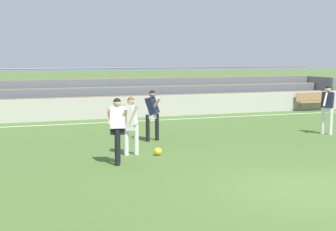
{
  "coord_description": "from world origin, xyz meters",
  "views": [
    {
      "loc": [
        -6.28,
        -8.72,
        2.78
      ],
      "look_at": [
        -0.86,
        6.14,
        0.9
      ],
      "focal_mm": 54.24,
      "sensor_mm": 36.0,
      "label": 1
    }
  ],
  "objects_px": {
    "player_white_on_ball": "(131,121)",
    "player_dark_trailing_run": "(152,111)",
    "player_white_deep_cover": "(117,125)",
    "soccer_ball": "(158,151)",
    "bleacher_stand": "(104,94)",
    "player_dark_challenging": "(327,105)",
    "bench_near_bin": "(312,100)"
  },
  "relations": [
    {
      "from": "player_white_on_ball",
      "to": "player_dark_trailing_run",
      "type": "bearing_deg",
      "value": 57.5
    },
    {
      "from": "player_white_deep_cover",
      "to": "player_dark_trailing_run",
      "type": "height_order",
      "value": "player_white_deep_cover"
    },
    {
      "from": "player_white_on_ball",
      "to": "player_dark_trailing_run",
      "type": "relative_size",
      "value": 0.99
    },
    {
      "from": "soccer_ball",
      "to": "player_white_on_ball",
      "type": "bearing_deg",
      "value": 154.44
    },
    {
      "from": "bleacher_stand",
      "to": "player_white_on_ball",
      "type": "xyz_separation_m",
      "value": [
        -1.64,
        -10.62,
        0.07
      ]
    },
    {
      "from": "player_white_on_ball",
      "to": "player_white_deep_cover",
      "type": "relative_size",
      "value": 0.96
    },
    {
      "from": "player_white_on_ball",
      "to": "player_white_deep_cover",
      "type": "distance_m",
      "value": 1.27
    },
    {
      "from": "player_white_deep_cover",
      "to": "player_dark_challenging",
      "type": "xyz_separation_m",
      "value": [
        8.21,
        2.32,
        0.01
      ]
    },
    {
      "from": "player_dark_trailing_run",
      "to": "soccer_ball",
      "type": "distance_m",
      "value": 2.59
    },
    {
      "from": "bleacher_stand",
      "to": "soccer_ball",
      "type": "xyz_separation_m",
      "value": [
        -0.96,
        -10.95,
        -0.79
      ]
    },
    {
      "from": "bench_near_bin",
      "to": "player_dark_trailing_run",
      "type": "xyz_separation_m",
      "value": [
        -10.49,
        -5.95,
        0.44
      ]
    },
    {
      "from": "bench_near_bin",
      "to": "soccer_ball",
      "type": "xyz_separation_m",
      "value": [
        -11.11,
        -8.31,
        -0.44
      ]
    },
    {
      "from": "soccer_ball",
      "to": "bench_near_bin",
      "type": "bearing_deg",
      "value": 36.79
    },
    {
      "from": "player_dark_challenging",
      "to": "soccer_ball",
      "type": "relative_size",
      "value": 7.83
    },
    {
      "from": "player_white_on_ball",
      "to": "soccer_ball",
      "type": "bearing_deg",
      "value": -25.56
    },
    {
      "from": "bench_near_bin",
      "to": "player_dark_trailing_run",
      "type": "distance_m",
      "value": 12.07
    },
    {
      "from": "bleacher_stand",
      "to": "player_dark_challenging",
      "type": "bearing_deg",
      "value": -57.83
    },
    {
      "from": "player_white_on_ball",
      "to": "soccer_ball",
      "type": "relative_size",
      "value": 7.45
    },
    {
      "from": "player_white_deep_cover",
      "to": "player_dark_trailing_run",
      "type": "distance_m",
      "value": 3.67
    },
    {
      "from": "player_dark_trailing_run",
      "to": "player_white_on_ball",
      "type": "bearing_deg",
      "value": -122.5
    },
    {
      "from": "bench_near_bin",
      "to": "soccer_ball",
      "type": "bearing_deg",
      "value": -143.21
    },
    {
      "from": "player_white_on_ball",
      "to": "player_dark_trailing_run",
      "type": "xyz_separation_m",
      "value": [
        1.29,
        2.03,
        0.01
      ]
    },
    {
      "from": "bleacher_stand",
      "to": "player_dark_challenging",
      "type": "relative_size",
      "value": 14.63
    },
    {
      "from": "bench_near_bin",
      "to": "soccer_ball",
      "type": "relative_size",
      "value": 8.18
    },
    {
      "from": "bench_near_bin",
      "to": "player_dark_challenging",
      "type": "xyz_separation_m",
      "value": [
        -4.25,
        -6.73,
        0.49
      ]
    },
    {
      "from": "player_dark_trailing_run",
      "to": "player_dark_challenging",
      "type": "distance_m",
      "value": 6.29
    },
    {
      "from": "bench_near_bin",
      "to": "player_dark_trailing_run",
      "type": "bearing_deg",
      "value": -150.44
    },
    {
      "from": "player_white_deep_cover",
      "to": "bleacher_stand",
      "type": "bearing_deg",
      "value": 78.85
    },
    {
      "from": "player_dark_trailing_run",
      "to": "player_dark_challenging",
      "type": "bearing_deg",
      "value": -7.16
    },
    {
      "from": "bench_near_bin",
      "to": "player_white_deep_cover",
      "type": "distance_m",
      "value": 15.41
    },
    {
      "from": "bleacher_stand",
      "to": "player_dark_trailing_run",
      "type": "xyz_separation_m",
      "value": [
        -0.34,
        -8.59,
        0.09
      ]
    },
    {
      "from": "bleacher_stand",
      "to": "bench_near_bin",
      "type": "relative_size",
      "value": 14.0
    }
  ]
}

